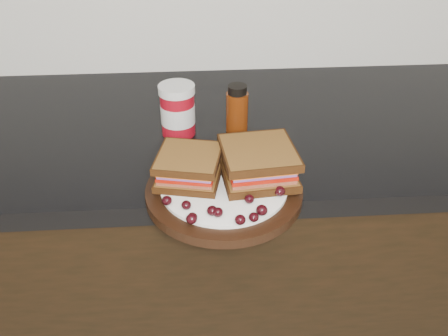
# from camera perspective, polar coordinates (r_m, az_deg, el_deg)

# --- Properties ---
(base_cabinets) EXTENTS (3.96, 0.58, 0.86)m
(base_cabinets) POSITION_cam_1_polar(r_m,az_deg,el_deg) (1.42, -0.95, -11.75)
(base_cabinets) COLOR black
(base_cabinets) RESTS_ON ground_plane
(countertop) EXTENTS (3.98, 0.60, 0.04)m
(countertop) POSITION_cam_1_polar(r_m,az_deg,el_deg) (1.14, -1.15, 4.31)
(countertop) COLOR black
(countertop) RESTS_ON base_cabinets
(plate) EXTENTS (0.28, 0.28, 0.02)m
(plate) POSITION_cam_1_polar(r_m,az_deg,el_deg) (0.89, -0.00, -2.72)
(plate) COLOR black
(plate) RESTS_ON countertop
(sandwich_left) EXTENTS (0.13, 0.13, 0.05)m
(sandwich_left) POSITION_cam_1_polar(r_m,az_deg,el_deg) (0.89, -4.02, 0.14)
(sandwich_left) COLOR brown
(sandwich_left) RESTS_ON plate
(sandwich_right) EXTENTS (0.14, 0.14, 0.06)m
(sandwich_right) POSITION_cam_1_polar(r_m,az_deg,el_deg) (0.89, 3.94, 0.59)
(sandwich_right) COLOR brown
(sandwich_right) RESTS_ON plate
(grape_0) EXTENTS (0.02, 0.02, 0.02)m
(grape_0) POSITION_cam_1_polar(r_m,az_deg,el_deg) (0.84, -6.55, -3.72)
(grape_0) COLOR black
(grape_0) RESTS_ON plate
(grape_1) EXTENTS (0.02, 0.02, 0.02)m
(grape_1) POSITION_cam_1_polar(r_m,az_deg,el_deg) (0.83, -4.34, -4.25)
(grape_1) COLOR black
(grape_1) RESTS_ON plate
(grape_2) EXTENTS (0.02, 0.02, 0.02)m
(grape_2) POSITION_cam_1_polar(r_m,az_deg,el_deg) (0.80, -3.63, -5.63)
(grape_2) COLOR black
(grape_2) RESTS_ON plate
(grape_3) EXTENTS (0.02, 0.02, 0.02)m
(grape_3) POSITION_cam_1_polar(r_m,az_deg,el_deg) (0.80, -3.73, -5.82)
(grape_3) COLOR black
(grape_3) RESTS_ON plate
(grape_4) EXTENTS (0.02, 0.02, 0.02)m
(grape_4) POSITION_cam_1_polar(r_m,az_deg,el_deg) (0.81, -1.35, -4.90)
(grape_4) COLOR black
(grape_4) RESTS_ON plate
(grape_5) EXTENTS (0.02, 0.02, 0.02)m
(grape_5) POSITION_cam_1_polar(r_m,az_deg,el_deg) (0.81, -0.71, -5.08)
(grape_5) COLOR black
(grape_5) RESTS_ON plate
(grape_6) EXTENTS (0.02, 0.02, 0.02)m
(grape_6) POSITION_cam_1_polar(r_m,az_deg,el_deg) (0.80, 1.86, -5.93)
(grape_6) COLOR black
(grape_6) RESTS_ON plate
(grape_7) EXTENTS (0.02, 0.02, 0.02)m
(grape_7) POSITION_cam_1_polar(r_m,az_deg,el_deg) (0.80, 3.42, -5.63)
(grape_7) COLOR black
(grape_7) RESTS_ON plate
(grape_8) EXTENTS (0.02, 0.02, 0.02)m
(grape_8) POSITION_cam_1_polar(r_m,az_deg,el_deg) (0.81, 4.34, -4.83)
(grape_8) COLOR black
(grape_8) RESTS_ON plate
(grape_9) EXTENTS (0.02, 0.02, 0.02)m
(grape_9) POSITION_cam_1_polar(r_m,az_deg,el_deg) (0.84, 2.91, -3.56)
(grape_9) COLOR black
(grape_9) RESTS_ON plate
(grape_10) EXTENTS (0.02, 0.02, 0.02)m
(grape_10) POSITION_cam_1_polar(r_m,az_deg,el_deg) (0.86, 6.39, -2.64)
(grape_10) COLOR black
(grape_10) RESTS_ON plate
(grape_11) EXTENTS (0.02, 0.02, 0.02)m
(grape_11) POSITION_cam_1_polar(r_m,az_deg,el_deg) (0.87, 4.72, -2.09)
(grape_11) COLOR black
(grape_11) RESTS_ON plate
(grape_12) EXTENTS (0.02, 0.02, 0.01)m
(grape_12) POSITION_cam_1_polar(r_m,az_deg,el_deg) (0.89, 5.86, -1.50)
(grape_12) COLOR black
(grape_12) RESTS_ON plate
(grape_13) EXTENTS (0.02, 0.02, 0.02)m
(grape_13) POSITION_cam_1_polar(r_m,az_deg,el_deg) (0.91, 5.26, -0.22)
(grape_13) COLOR black
(grape_13) RESTS_ON plate
(grape_14) EXTENTS (0.02, 0.02, 0.02)m
(grape_14) POSITION_cam_1_polar(r_m,az_deg,el_deg) (0.92, 4.12, 0.30)
(grape_14) COLOR black
(grape_14) RESTS_ON plate
(grape_15) EXTENTS (0.02, 0.02, 0.02)m
(grape_15) POSITION_cam_1_polar(r_m,az_deg,el_deg) (0.91, 2.21, 0.02)
(grape_15) COLOR black
(grape_15) RESTS_ON plate
(grape_16) EXTENTS (0.02, 0.02, 0.02)m
(grape_16) POSITION_cam_1_polar(r_m,az_deg,el_deg) (0.93, -4.26, 0.45)
(grape_16) COLOR black
(grape_16) RESTS_ON plate
(grape_17) EXTENTS (0.02, 0.02, 0.02)m
(grape_17) POSITION_cam_1_polar(r_m,az_deg,el_deg) (0.91, -3.81, -0.24)
(grape_17) COLOR black
(grape_17) RESTS_ON plate
(grape_18) EXTENTS (0.02, 0.02, 0.02)m
(grape_18) POSITION_cam_1_polar(r_m,az_deg,el_deg) (0.89, -5.63, -1.40)
(grape_18) COLOR black
(grape_18) RESTS_ON plate
(grape_19) EXTENTS (0.02, 0.02, 0.01)m
(grape_19) POSITION_cam_1_polar(r_m,az_deg,el_deg) (0.89, -5.82, -1.23)
(grape_19) COLOR black
(grape_19) RESTS_ON plate
(grape_20) EXTENTS (0.02, 0.02, 0.02)m
(grape_20) POSITION_cam_1_polar(r_m,az_deg,el_deg) (0.86, -3.72, -2.28)
(grape_20) COLOR black
(grape_20) RESTS_ON plate
(grape_21) EXTENTS (0.02, 0.02, 0.01)m
(grape_21) POSITION_cam_1_polar(r_m,az_deg,el_deg) (0.91, -2.84, -0.43)
(grape_21) COLOR black
(grape_21) RESTS_ON plate
(grape_22) EXTENTS (0.01, 0.01, 0.01)m
(grape_22) POSITION_cam_1_polar(r_m,az_deg,el_deg) (0.89, -4.06, -1.40)
(grape_22) COLOR black
(grape_22) RESTS_ON plate
(grape_23) EXTENTS (0.02, 0.02, 0.02)m
(grape_23) POSITION_cam_1_polar(r_m,az_deg,el_deg) (0.88, -6.72, -1.44)
(grape_23) COLOR black
(grape_23) RESTS_ON plate
(condiment_jar) EXTENTS (0.08, 0.08, 0.11)m
(condiment_jar) POSITION_cam_1_polar(r_m,az_deg,el_deg) (1.07, -5.32, 6.63)
(condiment_jar) COLOR maroon
(condiment_jar) RESTS_ON countertop
(oil_bottle) EXTENTS (0.06, 0.06, 0.13)m
(oil_bottle) POSITION_cam_1_polar(r_m,az_deg,el_deg) (1.03, 1.49, 6.19)
(oil_bottle) COLOR #511F08
(oil_bottle) RESTS_ON countertop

